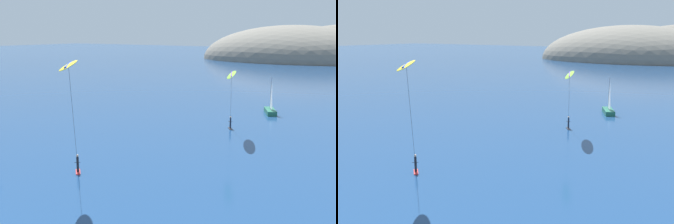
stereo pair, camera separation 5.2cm
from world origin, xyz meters
TOP-DOWN VIEW (x-y plane):
  - headland_island at (-14.44, 178.12)m, footprint 125.42×58.50m
  - sailboat_near at (5.28, 49.94)m, footprint 3.76×5.64m
  - kitesurfer_yellow at (4.76, 8.97)m, footprint 7.08×7.37m
  - kitesurfer_lime at (6.49, 33.32)m, footprint 4.13×7.29m

SIDE VIEW (x-z plane):
  - headland_island at x=-14.44m, z-range -15.97..15.97m
  - sailboat_near at x=5.28m, z-range -2.21..3.49m
  - kitesurfer_lime at x=6.49m, z-range 3.06..11.13m
  - kitesurfer_yellow at x=4.76m, z-range 4.27..14.96m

